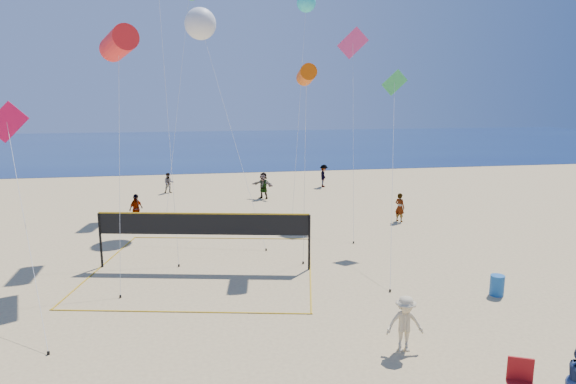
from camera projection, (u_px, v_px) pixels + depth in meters
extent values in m
cube|color=#112151|center=(218.00, 145.00, 71.88)|extent=(140.00, 50.00, 0.03)
imported|color=beige|center=(405.00, 324.00, 15.09)|extent=(1.17, 0.75, 1.71)
imported|color=gray|center=(136.00, 209.00, 29.47)|extent=(0.95, 1.09, 1.76)
imported|color=gray|center=(263.00, 186.00, 36.42)|extent=(1.69, 1.53, 1.88)
imported|color=gray|center=(400.00, 207.00, 30.04)|extent=(0.69, 0.74, 1.70)
imported|color=gray|center=(169.00, 183.00, 38.42)|extent=(0.79, 0.64, 1.52)
imported|color=gray|center=(324.00, 176.00, 40.80)|extent=(1.01, 1.31, 1.79)
cube|color=#9D1213|center=(520.00, 369.00, 12.67)|extent=(0.58, 0.31, 0.61)
cylinder|color=#18559E|center=(497.00, 285.00, 19.30)|extent=(0.55, 0.55, 0.78)
cylinder|color=black|center=(100.00, 240.00, 22.22)|extent=(0.10, 0.10, 2.41)
cylinder|color=black|center=(309.00, 242.00, 21.92)|extent=(0.10, 0.10, 2.41)
cube|color=black|center=(204.00, 224.00, 21.93)|extent=(8.88, 1.82, 0.91)
cube|color=gold|center=(203.00, 213.00, 21.83)|extent=(8.88, 1.83, 0.06)
cube|color=gold|center=(180.00, 312.00, 17.87)|extent=(9.08, 1.89, 0.02)
cube|color=gold|center=(222.00, 238.00, 26.74)|extent=(9.08, 1.89, 0.02)
cylinder|color=#FF1E1E|center=(119.00, 43.00, 20.94)|extent=(1.94, 2.75, 1.39)
cylinder|color=silver|center=(119.00, 164.00, 20.02)|extent=(0.05, 3.81, 9.43)
cylinder|color=black|center=(120.00, 297.00, 19.11)|extent=(0.08, 0.08, 0.10)
cylinder|color=silver|center=(167.00, 112.00, 24.01)|extent=(0.77, 5.95, 13.14)
cylinder|color=black|center=(179.00, 265.00, 22.49)|extent=(0.08, 0.08, 0.10)
cylinder|color=#E55204|center=(306.00, 75.00, 22.96)|extent=(0.88, 1.83, 0.97)
cylinder|color=silver|center=(305.00, 169.00, 22.90)|extent=(0.46, 1.73, 8.23)
cylinder|color=black|center=(303.00, 263.00, 22.84)|extent=(0.08, 0.08, 0.10)
cube|color=#E60B47|center=(7.00, 122.00, 20.42)|extent=(1.72, 0.26, 1.69)
cylinder|color=silver|center=(24.00, 220.00, 17.71)|extent=(3.03, 7.40, 6.31)
cylinder|color=black|center=(48.00, 353.00, 15.00)|extent=(0.08, 0.08, 0.10)
cube|color=green|center=(395.00, 83.00, 25.46)|extent=(1.32, 0.23, 1.31)
cylinder|color=silver|center=(393.00, 173.00, 22.56)|extent=(2.62, 7.18, 7.93)
cylinder|color=black|center=(390.00, 291.00, 19.66)|extent=(0.08, 0.08, 0.10)
cube|color=#DB3778|center=(353.00, 43.00, 30.37)|extent=(1.87, 0.35, 1.87)
cylinder|color=silver|center=(353.00, 135.00, 28.13)|extent=(1.64, 6.45, 10.30)
cylinder|color=black|center=(354.00, 242.00, 25.89)|extent=(0.08, 0.08, 0.10)
sphere|color=white|center=(200.00, 24.00, 29.11)|extent=(2.20, 2.20, 1.79)
cylinder|color=silver|center=(231.00, 127.00, 26.91)|extent=(2.78, 7.30, 11.26)
cylinder|color=black|center=(266.00, 250.00, 24.72)|extent=(0.08, 0.08, 0.10)
sphere|color=#32DADA|center=(306.00, 3.00, 33.27)|extent=(1.63, 1.63, 1.24)
cylinder|color=silver|center=(299.00, 107.00, 31.09)|extent=(2.16, 6.82, 13.13)
cylinder|color=black|center=(292.00, 226.00, 28.91)|extent=(0.08, 0.08, 0.10)
cylinder|color=silver|center=(178.00, 100.00, 31.23)|extent=(1.77, 6.71, 13.96)
cylinder|color=black|center=(165.00, 225.00, 29.21)|extent=(0.08, 0.08, 0.10)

